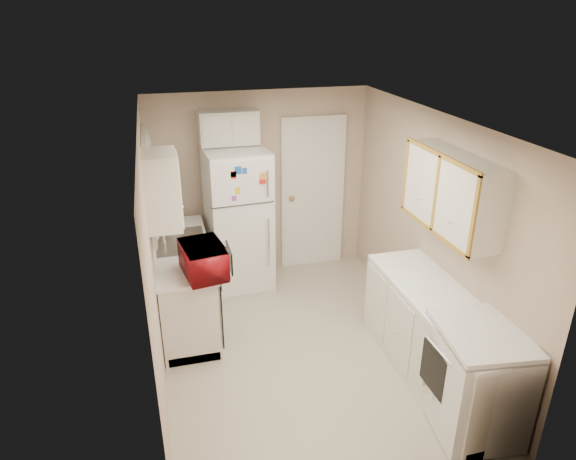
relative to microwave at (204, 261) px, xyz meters
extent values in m
plane|color=beige|center=(0.92, -0.21, -1.05)|extent=(3.80, 3.80, 0.00)
plane|color=white|center=(0.92, -0.21, 1.35)|extent=(3.80, 3.80, 0.00)
plane|color=#BFA896|center=(-0.48, -0.21, 0.15)|extent=(3.80, 3.80, 0.00)
plane|color=#BFA896|center=(2.32, -0.21, 0.15)|extent=(3.80, 3.80, 0.00)
plane|color=#BFA896|center=(0.92, 1.69, 0.15)|extent=(2.80, 2.80, 0.00)
plane|color=#BFA896|center=(0.92, -2.11, 0.15)|extent=(2.80, 2.80, 0.00)
cube|color=silver|center=(-0.18, 0.69, -0.60)|extent=(0.60, 1.80, 0.90)
cube|color=black|center=(0.11, 0.09, -0.56)|extent=(0.03, 0.58, 0.72)
cube|color=gray|center=(-0.18, 0.84, -0.19)|extent=(0.54, 0.74, 0.16)
imported|color=maroon|center=(0.00, 0.00, 0.00)|extent=(0.60, 0.40, 0.37)
imported|color=white|center=(-0.23, 1.09, -0.05)|extent=(0.10, 0.10, 0.18)
cube|color=silver|center=(-0.44, 0.84, 0.55)|extent=(0.10, 0.98, 1.08)
cube|color=silver|center=(-0.33, 0.01, 0.75)|extent=(0.30, 0.45, 0.70)
cube|color=white|center=(0.56, 1.30, -0.16)|extent=(0.78, 0.76, 1.79)
cube|color=silver|center=(0.52, 1.54, 0.95)|extent=(0.70, 0.30, 0.40)
cube|color=white|center=(1.62, 1.65, -0.03)|extent=(0.86, 0.06, 2.08)
cube|color=silver|center=(2.02, -1.01, -0.60)|extent=(0.60, 2.00, 0.90)
cube|color=white|center=(2.03, -1.61, -0.57)|extent=(0.74, 0.87, 0.97)
cube|color=silver|center=(2.17, -0.71, 0.75)|extent=(0.30, 1.20, 0.70)
camera|label=1|loc=(-0.34, -4.51, 2.27)|focal=32.00mm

